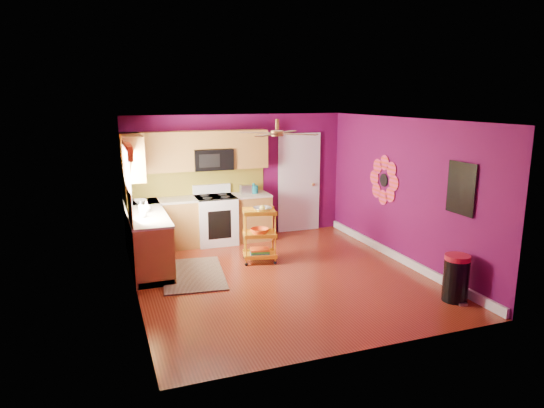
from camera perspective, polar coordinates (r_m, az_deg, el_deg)
name	(u,v)px	position (r m, az deg, el deg)	size (l,w,h in m)	color
ground	(281,276)	(7.91, 1.10, -8.51)	(5.00, 5.00, 0.00)	maroon
room_envelope	(283,176)	(7.49, 1.34, 3.26)	(4.54, 5.04, 2.52)	#5B0A42
lower_cabinets	(178,230)	(9.12, -11.00, -3.00)	(2.81, 2.31, 0.94)	olive
electric_range	(216,219)	(9.59, -6.66, -1.79)	(0.76, 0.66, 1.13)	white
upper_cabinetry	(177,154)	(9.22, -11.07, 5.82)	(2.80, 2.30, 1.26)	olive
left_window	(127,168)	(8.02, -16.66, 4.11)	(0.08, 1.35, 1.08)	white
panel_door	(299,184)	(10.34, 3.18, 2.39)	(0.95, 0.11, 2.15)	white
right_wall_art	(416,184)	(8.29, 16.54, 2.32)	(0.04, 2.74, 1.04)	black
ceiling_fan	(277,133)	(7.59, 0.62, 8.39)	(1.01, 1.01, 0.26)	#BF8C3F
shag_rug	(193,274)	(8.06, -9.23, -8.16)	(0.96, 1.57, 0.02)	black
rolling_cart	(260,233)	(8.42, -1.41, -3.44)	(0.64, 0.52, 1.02)	yellow
trash_can	(456,278)	(7.37, 20.83, -8.15)	(0.41, 0.42, 0.68)	black
teal_kettle	(254,189)	(9.73, -2.18, 1.75)	(0.18, 0.18, 0.21)	#127A89
toaster	(246,189)	(9.67, -3.11, 1.72)	(0.22, 0.15, 0.18)	beige
soap_bottle_a	(141,206)	(8.45, -15.19, -0.28)	(0.08, 0.08, 0.18)	#EA3F72
soap_bottle_b	(147,207)	(8.41, -14.54, -0.29)	(0.14, 0.14, 0.18)	white
counter_dish	(140,201)	(9.17, -15.24, 0.32)	(0.25, 0.25, 0.06)	white
counter_cup	(144,214)	(8.05, -14.88, -1.19)	(0.12, 0.12, 0.09)	white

